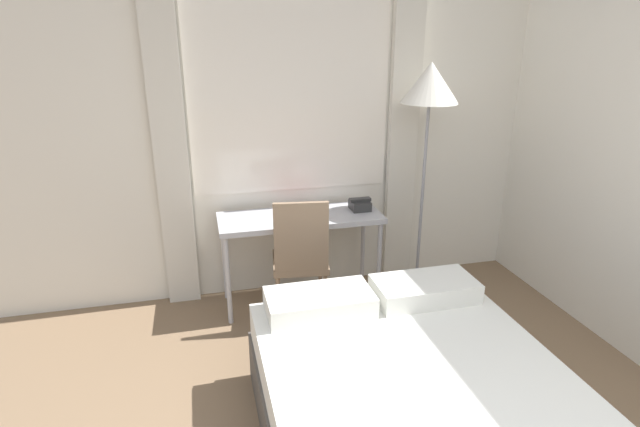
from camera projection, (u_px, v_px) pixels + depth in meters
wall_back_with_window at (300, 125)px, 3.86m from camera, size 4.72×0.13×2.70m
desk at (300, 224)px, 3.79m from camera, size 1.23×0.47×0.73m
desk_chair at (301, 254)px, 3.60m from camera, size 0.45×0.45×0.95m
standing_lamp at (430, 92)px, 3.62m from camera, size 0.42×0.42×1.84m
telephone at (360, 205)px, 3.88m from camera, size 0.17×0.16×0.09m
book at (300, 212)px, 3.81m from camera, size 0.29×0.25×0.02m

